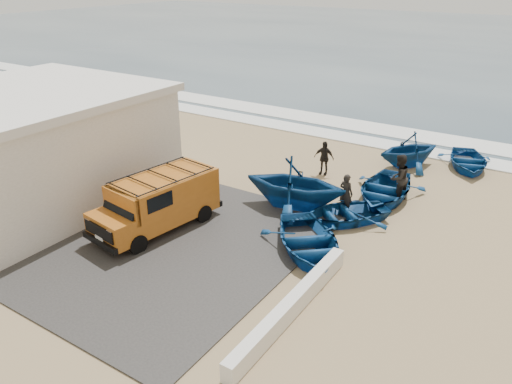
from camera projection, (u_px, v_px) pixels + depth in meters
The scene contains 17 objects.
ground at pixel (212, 224), 18.25m from camera, with size 160.00×160.00×0.00m, color #A1875D.
slab at pixel (133, 231), 17.70m from camera, with size 12.00×10.00×0.05m, color #383634.
ocean at pixel (491, 44), 61.09m from camera, with size 180.00×88.00×0.01m, color #385166.
surf_line at pixel (345, 137), 27.41m from camera, with size 180.00×1.60×0.06m, color white.
surf_wash at pixel (362, 126), 29.33m from camera, with size 180.00×2.20×0.04m, color white.
building at pixel (27, 146), 19.54m from camera, with size 8.40×9.40×4.30m.
parapet at pixel (292, 306), 13.36m from camera, with size 0.35×6.00×0.55m, color silver.
van at pixel (159, 201), 17.53m from camera, with size 2.47×4.87×2.00m.
boat_near_left at pixel (308, 242), 16.22m from camera, with size 2.79×3.90×0.81m, color navy.
boat_near_right at pixel (344, 213), 18.25m from camera, with size 2.40×3.36×0.70m, color navy.
boat_mid_left at pixel (295, 183), 19.04m from camera, with size 3.38×3.92×2.07m, color navy.
boat_mid_right at pixel (384, 190), 20.00m from camera, with size 2.86×4.01×0.83m, color navy.
boat_far_left at pixel (409, 149), 23.16m from camera, with size 2.73×3.17×1.67m, color navy.
boat_far_right at pixel (468, 161), 23.11m from camera, with size 2.46×3.44×0.71m, color navy.
fisherman_front at pixel (346, 193), 18.81m from camera, with size 0.57×0.37×1.55m, color black.
fisherman_middle at pixel (398, 178), 19.69m from camera, with size 0.94×0.73×1.93m, color black.
fisherman_back at pixel (324, 158), 22.31m from camera, with size 0.91×0.38×1.55m, color black.
Camera 1 is at (10.12, -12.69, 8.57)m, focal length 35.00 mm.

